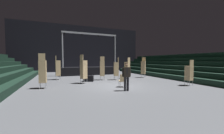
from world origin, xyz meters
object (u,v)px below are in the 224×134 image
object	(u,v)px
chair_stack_mid_centre	(189,73)
chair_stack_front_right	(84,69)
chair_stack_rear_right	(143,67)
chair_stack_rear_centre	(127,68)
stage_riser	(89,70)
chair_stack_mid_left	(116,69)
equipment_road_case	(89,79)
chair_stack_mid_right	(58,68)
chair_stack_rear_left	(102,68)
man_with_tie	(126,75)
loose_chair_near_man	(122,80)
chair_stack_front_left	(43,71)

from	to	relation	value
chair_stack_mid_centre	chair_stack_front_right	bearing A→B (deg)	146.63
chair_stack_rear_right	chair_stack_rear_centre	size ratio (longest dim) A/B	1.04
stage_riser	chair_stack_front_right	xyz separation A→B (m)	(-2.04, -7.07, 0.58)
chair_stack_mid_left	equipment_road_case	bearing A→B (deg)	104.72
stage_riser	chair_stack_rear_centre	size ratio (longest dim) A/B	3.33
equipment_road_case	chair_stack_mid_right	bearing A→B (deg)	139.46
chair_stack_mid_left	chair_stack_rear_right	distance (m)	3.63
stage_riser	chair_stack_mid_right	size ratio (longest dim) A/B	3.10
chair_stack_mid_centre	chair_stack_rear_left	xyz separation A→B (m)	(-5.22, 5.31, 0.17)
stage_riser	chair_stack_front_right	world-z (taller)	stage_riser
chair_stack_mid_right	man_with_tie	bearing A→B (deg)	22.80
chair_stack_rear_right	equipment_road_case	distance (m)	6.42
chair_stack_rear_centre	loose_chair_near_man	bearing A→B (deg)	-153.55
man_with_tie	equipment_road_case	size ratio (longest dim) A/B	1.98
man_with_tie	chair_stack_mid_left	bearing A→B (deg)	-96.77
chair_stack_rear_right	loose_chair_near_man	bearing A→B (deg)	89.89
stage_riser	chair_stack_mid_right	distance (m)	5.65
chair_stack_rear_left	chair_stack_rear_centre	world-z (taller)	chair_stack_rear_left
chair_stack_front_left	loose_chair_near_man	size ratio (longest dim) A/B	2.53
man_with_tie	chair_stack_rear_right	world-z (taller)	chair_stack_rear_right
chair_stack_rear_left	loose_chair_near_man	bearing A→B (deg)	-71.58
chair_stack_front_right	man_with_tie	bearing A→B (deg)	2.82
chair_stack_mid_centre	loose_chair_near_man	xyz separation A→B (m)	(-5.00, 1.35, -0.45)
chair_stack_front_left	chair_stack_rear_centre	xyz separation A→B (m)	(7.74, 2.23, -0.08)
man_with_tie	chair_stack_mid_centre	distance (m)	5.30
chair_stack_front_right	chair_stack_rear_right	bearing A→B (deg)	77.22
chair_stack_rear_left	equipment_road_case	bearing A→B (deg)	-150.56
chair_stack_rear_left	chair_stack_rear_right	size ratio (longest dim) A/B	1.00
chair_stack_mid_centre	man_with_tie	bearing A→B (deg)	173.68
chair_stack_front_right	chair_stack_mid_right	size ratio (longest dim) A/B	1.00
chair_stack_mid_right	loose_chair_near_man	bearing A→B (deg)	29.52
chair_stack_front_left	man_with_tie	bearing A→B (deg)	-24.43
chair_stack_mid_left	equipment_road_case	world-z (taller)	chair_stack_mid_left
man_with_tie	chair_stack_mid_centre	world-z (taller)	chair_stack_mid_centre
chair_stack_mid_left	chair_stack_mid_centre	distance (m)	6.25
man_with_tie	chair_stack_front_right	xyz separation A→B (m)	(-1.98, 3.84, 0.18)
chair_stack_front_left	chair_stack_mid_right	xyz separation A→B (m)	(0.99, 4.17, 0.00)
chair_stack_front_left	chair_stack_rear_left	xyz separation A→B (m)	(5.01, 2.33, -0.04)
chair_stack_front_right	chair_stack_mid_left	xyz separation A→B (m)	(3.36, 0.85, -0.08)
chair_stack_rear_left	chair_stack_front_left	bearing A→B (deg)	-139.88
chair_stack_front_left	chair_stack_rear_centre	size ratio (longest dim) A/B	1.08
chair_stack_front_right	chair_stack_mid_right	distance (m)	3.71
man_with_tie	chair_stack_rear_left	xyz separation A→B (m)	(0.08, 5.14, 0.14)
chair_stack_front_left	chair_stack_mid_right	bearing A→B (deg)	81.93
chair_stack_front_right	equipment_road_case	bearing A→B (deg)	122.45
chair_stack_mid_centre	chair_stack_rear_left	size ratio (longest dim) A/B	0.85
chair_stack_rear_right	chair_stack_rear_centre	bearing A→B (deg)	54.78
stage_riser	equipment_road_case	bearing A→B (deg)	-103.13
man_with_tie	equipment_road_case	distance (m)	5.03
chair_stack_mid_left	chair_stack_rear_centre	world-z (taller)	same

